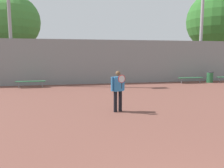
{
  "coord_description": "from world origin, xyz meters",
  "views": [
    {
      "loc": [
        -1.87,
        -1.41,
        2.23
      ],
      "look_at": [
        -0.0,
        7.98,
        0.94
      ],
      "focal_mm": 35.0,
      "sensor_mm": 36.0,
      "label": 1
    }
  ],
  "objects": [
    {
      "name": "trash_bin",
      "position": [
        9.26,
        14.18,
        0.43
      ],
      "size": [
        0.51,
        0.51,
        0.85
      ],
      "color": "#235B33",
      "rests_on": "ground_plane"
    },
    {
      "name": "light_pole_near_left",
      "position": [
        9.63,
        16.28,
        5.41
      ],
      "size": [
        0.9,
        0.6,
        9.24
      ],
      "color": "#939399",
      "rests_on": "ground_plane"
    },
    {
      "name": "tennis_player",
      "position": [
        -0.01,
        6.78,
        0.91
      ],
      "size": [
        0.58,
        0.49,
        1.61
      ],
      "rotation": [
        0.0,
        0.0,
        0.32
      ],
      "color": "black",
      "rests_on": "ground_plane"
    },
    {
      "name": "tree_green_broad",
      "position": [
        -6.73,
        20.51,
        5.22
      ],
      "size": [
        4.82,
        4.82,
        7.65
      ],
      "color": "brown",
      "rests_on": "ground_plane"
    },
    {
      "name": "tree_dark_dense",
      "position": [
        14.65,
        21.12,
        6.04
      ],
      "size": [
        6.62,
        6.62,
        9.36
      ],
      "color": "brown",
      "rests_on": "ground_plane"
    },
    {
      "name": "bench_courtside_far",
      "position": [
        -4.45,
        14.1,
        0.41
      ],
      "size": [
        1.93,
        0.4,
        0.45
      ],
      "color": "#28663D",
      "rests_on": "ground_plane"
    },
    {
      "name": "back_fence",
      "position": [
        0.0,
        15.26,
        1.68
      ],
      "size": [
        27.64,
        0.06,
        3.36
      ],
      "color": "gray",
      "rests_on": "ground_plane"
    },
    {
      "name": "bench_courtside_near",
      "position": [
        7.53,
        14.1,
        0.41
      ],
      "size": [
        1.98,
        0.4,
        0.45
      ],
      "color": "#28663D",
      "rests_on": "ground_plane"
    }
  ]
}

